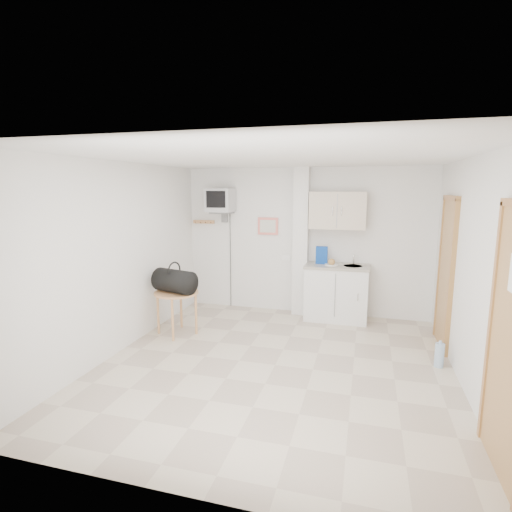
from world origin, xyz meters
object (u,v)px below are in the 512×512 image
(round_table, at_px, (176,297))
(duffel_bag, at_px, (175,281))
(water_bottle, at_px, (439,355))
(crt_television, at_px, (220,201))

(round_table, distance_m, duffel_bag, 0.26)
(duffel_bag, relative_size, water_bottle, 2.07)
(round_table, bearing_deg, crt_television, 81.65)
(water_bottle, bearing_deg, duffel_bag, 178.09)
(duffel_bag, bearing_deg, water_bottle, 14.22)
(round_table, height_order, water_bottle, round_table)
(crt_television, distance_m, duffel_bag, 1.80)
(duffel_bag, bearing_deg, crt_television, 98.04)
(crt_television, bearing_deg, water_bottle, -24.22)
(crt_television, height_order, round_table, crt_television)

